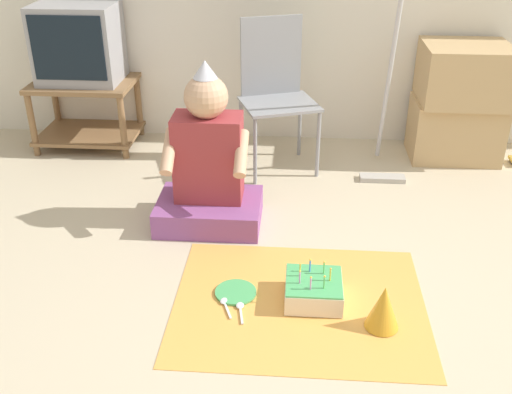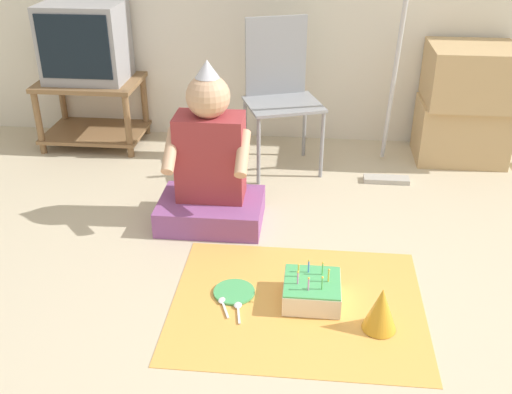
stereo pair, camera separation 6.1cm
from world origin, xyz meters
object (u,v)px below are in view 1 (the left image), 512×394
birthday_cake (314,290)px  party_hat_blue (383,307)px  cardboard_box_stack (460,101)px  dust_mop (386,122)px  paper_plate (236,292)px  tv (78,43)px  person_seated (208,170)px  folding_chair (275,85)px

birthday_cake → party_hat_blue: 0.33m
cardboard_box_stack → dust_mop: bearing=-148.1°
paper_plate → cardboard_box_stack: bearing=51.5°
cardboard_box_stack → party_hat_blue: 1.96m
dust_mop → tv: bearing=170.0°
person_seated → party_hat_blue: person_seated is taller
folding_chair → dust_mop: size_ratio=0.77×
dust_mop → person_seated: (-1.01, -0.67, -0.04)m
folding_chair → birthday_cake: folding_chair is taller
tv → folding_chair: tv is taller
folding_chair → paper_plate: (-0.10, -1.44, -0.52)m
dust_mop → birthday_cake: size_ratio=4.84×
folding_chair → party_hat_blue: 1.76m
tv → birthday_cake: 2.40m
tv → person_seated: tv is taller
birthday_cake → person_seated: bearing=129.8°
paper_plate → party_hat_blue: bearing=-15.8°
person_seated → birthday_cake: 0.91m
tv → person_seated: (1.00, -1.03, -0.40)m
party_hat_blue → dust_mop: bearing=83.9°
cardboard_box_stack → birthday_cake: (-0.95, -1.66, -0.34)m
birthday_cake → folding_chair: bearing=99.6°
folding_chair → dust_mop: dust_mop is taller
party_hat_blue → folding_chair: bearing=108.1°
party_hat_blue → paper_plate: party_hat_blue is taller
folding_chair → cardboard_box_stack: bearing=9.3°
person_seated → paper_plate: person_seated is taller
tv → person_seated: bearing=-45.7°
folding_chair → cardboard_box_stack: (1.20, 0.20, -0.14)m
cardboard_box_stack → paper_plate: size_ratio=4.03×
tv → dust_mop: 2.07m
person_seated → birthday_cake: (0.56, -0.67, -0.25)m
cardboard_box_stack → birthday_cake: cardboard_box_stack is taller
folding_chair → dust_mop: (0.69, -0.12, -0.18)m
tv → paper_plate: 2.19m
dust_mop → paper_plate: dust_mop is taller
paper_plate → tv: bearing=125.8°
person_seated → paper_plate: size_ratio=4.73×
tv → cardboard_box_stack: size_ratio=0.69×
cardboard_box_stack → party_hat_blue: bearing=-110.1°
tv → party_hat_blue: tv is taller
person_seated → paper_plate: (0.21, -0.65, -0.30)m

